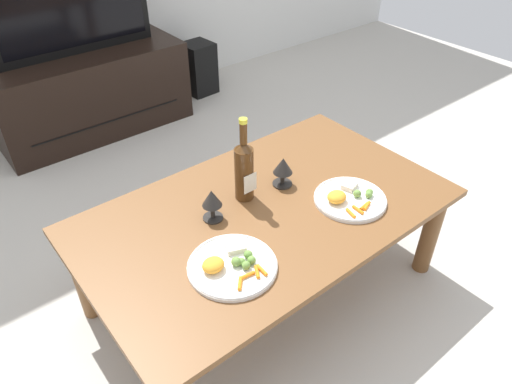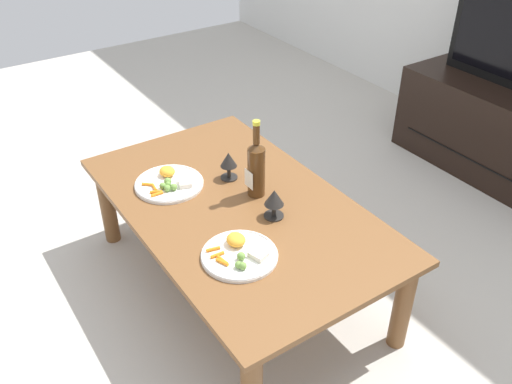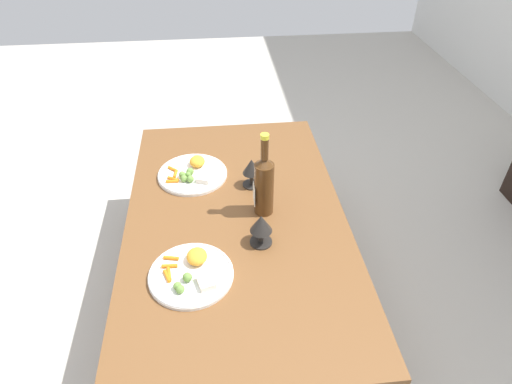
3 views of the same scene
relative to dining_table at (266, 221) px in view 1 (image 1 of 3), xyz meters
name	(u,v)px [view 1 (image 1 of 3)]	position (x,y,z in m)	size (l,w,h in m)	color
ground_plane	(265,288)	(0.00, 0.00, -0.37)	(6.40, 6.40, 0.00)	#B7B2A8
dining_table	(266,221)	(0.00, 0.00, 0.00)	(1.35, 0.80, 0.43)	brown
tv_stand	(89,92)	(0.03, 1.74, -0.12)	(1.15, 0.51, 0.50)	black
floor_speaker	(199,68)	(0.85, 1.77, -0.19)	(0.20, 0.20, 0.36)	black
wine_bottle	(244,168)	(-0.02, 0.10, 0.19)	(0.07, 0.07, 0.33)	#4C2D14
goblet_left	(212,200)	(-0.18, 0.07, 0.14)	(0.07, 0.07, 0.12)	black
goblet_right	(283,167)	(0.14, 0.07, 0.14)	(0.08, 0.08, 0.12)	black
dinner_plate_left	(232,265)	(-0.27, -0.16, 0.07)	(0.28, 0.28, 0.05)	white
dinner_plate_right	(349,198)	(0.27, -0.16, 0.07)	(0.27, 0.27, 0.05)	white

